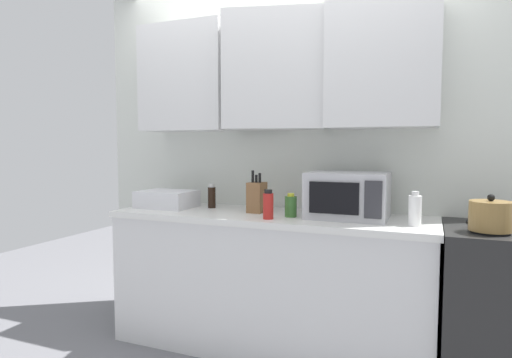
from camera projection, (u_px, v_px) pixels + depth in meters
wall_back_with_cabinets at (281, 113)px, 2.94m from camera, size 2.94×0.50×2.60m
counter_run at (269, 281)px, 2.81m from camera, size 2.07×0.63×0.90m
kettle at (490, 216)px, 2.15m from camera, size 0.20×0.20×0.19m
microwave at (348, 195)px, 2.61m from camera, size 0.48×0.37×0.28m
dish_rack at (167, 199)px, 3.07m from camera, size 0.38×0.30×0.12m
knife_block at (257, 197)px, 2.83m from camera, size 0.11×0.13×0.28m
bottle_soy_dark at (212, 196)px, 3.04m from camera, size 0.06×0.06×0.17m
bottle_red_sauce at (268, 205)px, 2.57m from camera, size 0.06×0.06×0.18m
bottle_green_oil at (291, 206)px, 2.65m from camera, size 0.07×0.07×0.15m
bottle_white_jar at (415, 210)px, 2.34m from camera, size 0.07×0.07×0.19m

